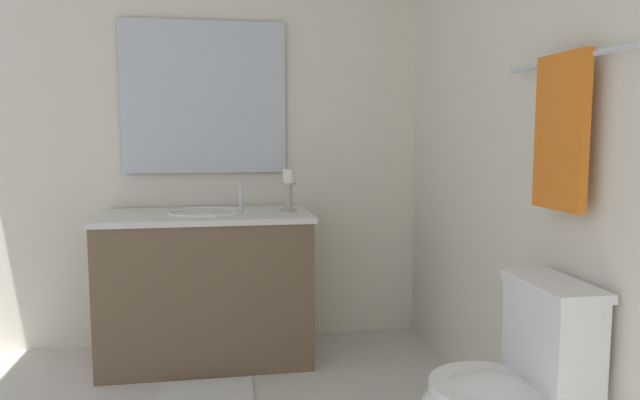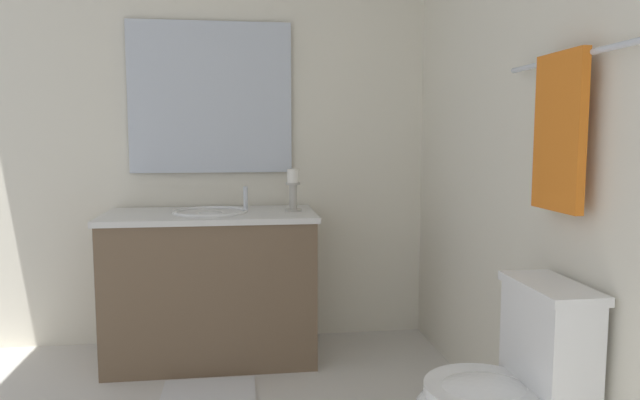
# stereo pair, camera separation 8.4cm
# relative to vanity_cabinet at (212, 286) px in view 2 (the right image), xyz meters

# --- Properties ---
(wall_back) EXTENTS (3.06, 0.04, 2.45)m
(wall_back) POSITION_rel_vanity_cabinet_xyz_m (1.20, 1.29, 0.82)
(wall_back) COLOR silver
(wall_back) RESTS_ON ground
(wall_left) EXTENTS (0.04, 2.63, 2.45)m
(wall_left) POSITION_rel_vanity_cabinet_xyz_m (-0.33, -0.02, 0.82)
(wall_left) COLOR silver
(wall_left) RESTS_ON ground
(vanity_cabinet) EXTENTS (0.58, 1.14, 0.81)m
(vanity_cabinet) POSITION_rel_vanity_cabinet_xyz_m (0.00, 0.00, 0.00)
(vanity_cabinet) COLOR brown
(vanity_cabinet) RESTS_ON ground
(sink_basin) EXTENTS (0.40, 0.40, 0.24)m
(sink_basin) POSITION_rel_vanity_cabinet_xyz_m (0.00, 0.00, 0.37)
(sink_basin) COLOR white
(sink_basin) RESTS_ON vanity_cabinet
(mirror) EXTENTS (0.02, 0.93, 0.86)m
(mirror) POSITION_rel_vanity_cabinet_xyz_m (-0.28, 0.00, 1.04)
(mirror) COLOR silver
(candle_holder_tall) EXTENTS (0.09, 0.09, 0.23)m
(candle_holder_tall) POSITION_rel_vanity_cabinet_xyz_m (-0.00, 0.45, 0.53)
(candle_holder_tall) COLOR #B7B2A5
(candle_holder_tall) RESTS_ON vanity_cabinet
(toilet) EXTENTS (0.39, 0.54, 0.75)m
(toilet) POSITION_rel_vanity_cabinet_xyz_m (1.45, 1.01, -0.04)
(toilet) COLOR white
(toilet) RESTS_ON ground
(towel_bar) EXTENTS (0.77, 0.02, 0.02)m
(towel_bar) POSITION_rel_vanity_cabinet_xyz_m (1.36, 1.23, 1.07)
(towel_bar) COLOR silver
(towel_near_vanity) EXTENTS (0.28, 0.03, 0.52)m
(towel_near_vanity) POSITION_rel_vanity_cabinet_xyz_m (1.36, 1.21, 0.83)
(towel_near_vanity) COLOR orange
(towel_near_vanity) RESTS_ON towel_bar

